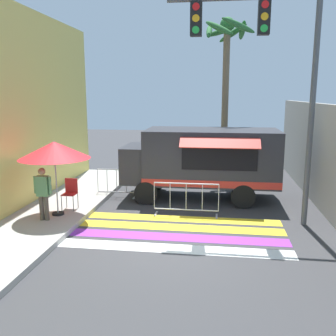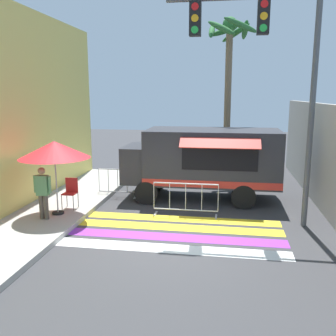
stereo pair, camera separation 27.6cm
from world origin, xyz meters
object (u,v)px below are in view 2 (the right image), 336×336
folding_chair (71,190)px  vendor_person (43,190)px  barricade_front (186,200)px  barricade_side (118,183)px  palm_tree (229,62)px  food_truck (201,158)px  patio_umbrella (54,150)px  traffic_signal_pole (266,55)px

folding_chair → vendor_person: 1.27m
barricade_front → barricade_side: (-2.75, 1.83, -0.02)m
barricade_side → palm_tree: bearing=40.4°
food_truck → barricade_front: size_ratio=2.69×
vendor_person → barricade_front: bearing=34.4°
food_truck → barricade_side: bearing=-175.4°
patio_umbrella → vendor_person: 1.25m
patio_umbrella → barricade_front: bearing=13.2°
palm_tree → folding_chair: bearing=-132.0°
barricade_front → palm_tree: bearing=77.1°
traffic_signal_pole → barricade_front: size_ratio=3.28×
traffic_signal_pole → palm_tree: size_ratio=0.98×
vendor_person → palm_tree: 9.34m
folding_chair → traffic_signal_pole: bearing=-23.8°
patio_umbrella → barricade_side: size_ratio=1.53×
traffic_signal_pole → barricade_side: size_ratio=4.58×
traffic_signal_pole → patio_umbrella: traffic_signal_pole is taller
vendor_person → food_truck: bearing=53.9°
barricade_front → palm_tree: 7.00m
barricade_front → patio_umbrella: bearing=-166.8°
folding_chair → vendor_person: vendor_person is taller
food_truck → folding_chair: size_ratio=5.69×
food_truck → patio_umbrella: bearing=-144.3°
food_truck → barricade_front: 2.31m
vendor_person → barricade_side: 3.54m
patio_umbrella → barricade_side: 3.37m
food_truck → folding_chair: bearing=-149.9°
patio_umbrella → folding_chair: 1.55m
food_truck → barricade_side: (-3.05, -0.25, -1.00)m
food_truck → palm_tree: 4.82m
food_truck → folding_chair: food_truck is taller
food_truck → patio_umbrella: size_ratio=2.45×
patio_umbrella → folding_chair: size_ratio=2.32×
vendor_person → folding_chair: bearing=89.4°
barricade_side → folding_chair: bearing=-114.4°
food_truck → vendor_person: 5.58m
folding_chair → barricade_side: (0.94, 2.07, -0.24)m
patio_umbrella → palm_tree: palm_tree is taller
folding_chair → barricade_side: folding_chair is taller
vendor_person → barricade_front: (4.02, 1.43, -0.50)m
traffic_signal_pole → barricade_front: bearing=171.0°
patio_umbrella → barricade_front: 4.27m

